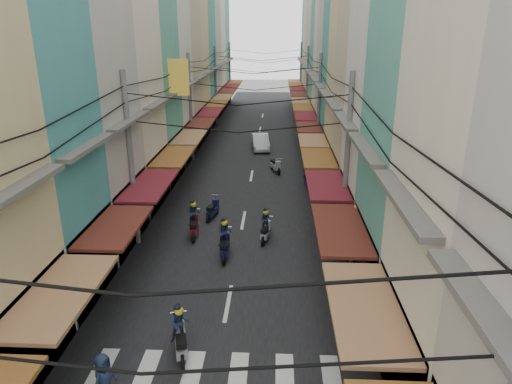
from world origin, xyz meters
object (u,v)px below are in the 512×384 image
(bicycle, at_px, (420,297))
(market_umbrella, at_px, (390,260))
(white_car, at_px, (260,149))
(traffic_sign, at_px, (354,223))

(bicycle, distance_m, market_umbrella, 3.08)
(white_car, distance_m, market_umbrella, 24.92)
(bicycle, bearing_deg, traffic_sign, 32.61)
(white_car, height_order, traffic_sign, traffic_sign)
(market_umbrella, bearing_deg, bicycle, 37.67)
(bicycle, bearing_deg, market_umbrella, 104.58)
(traffic_sign, bearing_deg, market_umbrella, -75.49)
(white_car, bearing_deg, market_umbrella, -84.15)
(white_car, distance_m, bicycle, 24.00)
(white_car, relative_size, traffic_sign, 1.41)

